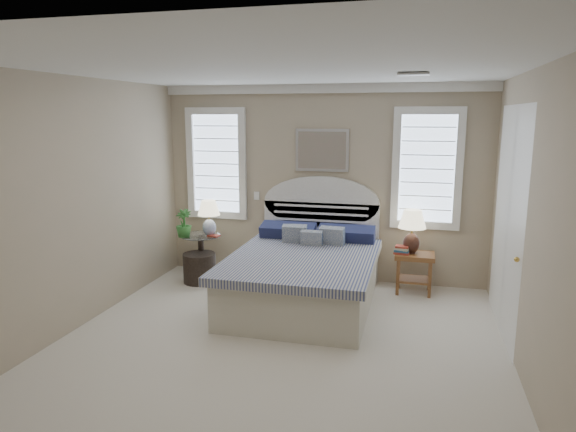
{
  "coord_description": "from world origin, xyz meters",
  "views": [
    {
      "loc": [
        1.29,
        -4.48,
        2.29
      ],
      "look_at": [
        -0.11,
        1.0,
        1.18
      ],
      "focal_mm": 32.0,
      "sensor_mm": 36.0,
      "label": 1
    }
  ],
  "objects_px": {
    "bed": "(305,272)",
    "lamp_left": "(209,214)",
    "nightstand_right": "(414,264)",
    "lamp_right": "(412,226)",
    "side_table_left": "(201,252)",
    "floor_pot": "(200,268)"
  },
  "relations": [
    {
      "from": "floor_pot",
      "to": "lamp_left",
      "type": "height_order",
      "value": "lamp_left"
    },
    {
      "from": "bed",
      "to": "lamp_left",
      "type": "relative_size",
      "value": 4.5
    },
    {
      "from": "floor_pot",
      "to": "side_table_left",
      "type": "bearing_deg",
      "value": 105.83
    },
    {
      "from": "bed",
      "to": "lamp_right",
      "type": "distance_m",
      "value": 1.52
    },
    {
      "from": "nightstand_right",
      "to": "lamp_left",
      "type": "bearing_deg",
      "value": -178.01
    },
    {
      "from": "nightstand_right",
      "to": "lamp_right",
      "type": "bearing_deg",
      "value": 159.5
    },
    {
      "from": "side_table_left",
      "to": "lamp_right",
      "type": "relative_size",
      "value": 1.09
    },
    {
      "from": "nightstand_right",
      "to": "lamp_right",
      "type": "relative_size",
      "value": 0.92
    },
    {
      "from": "bed",
      "to": "side_table_left",
      "type": "bearing_deg",
      "value": 160.26
    },
    {
      "from": "side_table_left",
      "to": "lamp_right",
      "type": "height_order",
      "value": "lamp_right"
    },
    {
      "from": "nightstand_right",
      "to": "lamp_left",
      "type": "relative_size",
      "value": 1.05
    },
    {
      "from": "side_table_left",
      "to": "floor_pot",
      "type": "xyz_separation_m",
      "value": [
        0.05,
        -0.19,
        -0.18
      ]
    },
    {
      "from": "side_table_left",
      "to": "nightstand_right",
      "type": "relative_size",
      "value": 1.19
    },
    {
      "from": "bed",
      "to": "nightstand_right",
      "type": "relative_size",
      "value": 4.29
    },
    {
      "from": "nightstand_right",
      "to": "lamp_right",
      "type": "distance_m",
      "value": 0.5
    },
    {
      "from": "floor_pot",
      "to": "bed",
      "type": "bearing_deg",
      "value": -14.19
    },
    {
      "from": "lamp_right",
      "to": "nightstand_right",
      "type": "bearing_deg",
      "value": -20.5
    },
    {
      "from": "floor_pot",
      "to": "lamp_right",
      "type": "height_order",
      "value": "lamp_right"
    },
    {
      "from": "bed",
      "to": "nightstand_right",
      "type": "distance_m",
      "value": 1.47
    },
    {
      "from": "lamp_left",
      "to": "lamp_right",
      "type": "distance_m",
      "value": 2.76
    },
    {
      "from": "floor_pot",
      "to": "nightstand_right",
      "type": "bearing_deg",
      "value": 5.69
    },
    {
      "from": "floor_pot",
      "to": "lamp_right",
      "type": "bearing_deg",
      "value": 6.19
    }
  ]
}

